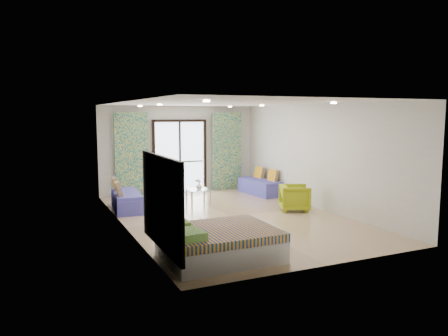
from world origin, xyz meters
name	(u,v)px	position (x,y,z in m)	size (l,w,h in m)	color
floor	(230,217)	(0.00, 0.00, 0.00)	(5.00, 7.50, 0.01)	tan
ceiling	(230,103)	(0.00, 0.00, 2.70)	(5.00, 7.50, 0.01)	silver
wall_back	(179,149)	(0.00, 3.75, 1.35)	(5.00, 0.01, 2.70)	silver
wall_front	(330,183)	(0.00, -3.75, 1.35)	(5.00, 0.01, 2.70)	silver
wall_left	(124,166)	(-2.50, 0.00, 1.35)	(0.01, 7.50, 2.70)	silver
wall_right	(317,156)	(2.50, 0.00, 1.35)	(0.01, 7.50, 2.70)	silver
balcony_door	(180,152)	(0.00, 3.72, 1.26)	(1.76, 0.08, 2.28)	black
balcony_rail	(180,162)	(0.00, 3.73, 0.95)	(1.52, 0.03, 0.04)	#595451
curtain_left	(132,155)	(-1.55, 3.57, 1.25)	(1.00, 0.10, 2.50)	beige
curtain_right	(227,151)	(1.55, 3.57, 1.25)	(1.00, 0.10, 2.50)	beige
downlight_a	(207,101)	(-1.40, -2.00, 2.67)	(0.12, 0.12, 0.02)	#FFE0B2
downlight_b	(334,103)	(1.40, -2.00, 2.67)	(0.12, 0.12, 0.02)	#FFE0B2
downlight_c	(160,105)	(-1.40, 1.00, 2.67)	(0.12, 0.12, 0.02)	#FFE0B2
downlight_d	(262,106)	(1.40, 1.00, 2.67)	(0.12, 0.12, 0.02)	#FFE0B2
downlight_e	(140,106)	(-1.40, 3.00, 2.67)	(0.12, 0.12, 0.02)	#FFE0B2
downlight_f	(230,107)	(1.40, 3.00, 2.67)	(0.12, 0.12, 0.02)	#FFE0B2
headboard	(161,203)	(-2.46, -2.69, 1.05)	(0.06, 2.10, 1.50)	black
switch_plate	(142,190)	(-2.47, -1.44, 1.05)	(0.02, 0.10, 0.10)	silver
bed	(218,243)	(-1.48, -2.69, 0.27)	(1.87, 1.53, 0.64)	silver
daybed_left	(126,200)	(-2.11, 1.78, 0.25)	(0.77, 1.68, 0.81)	#4847A9
daybed_right	(260,186)	(2.11, 2.32, 0.25)	(0.74, 1.65, 0.79)	#4847A9
coffee_table	(198,191)	(-0.13, 1.78, 0.35)	(0.63, 0.63, 0.69)	silver
vase	(199,186)	(-0.11, 1.78, 0.48)	(0.17, 0.17, 0.17)	white
armchair	(295,196)	(1.79, -0.07, 0.36)	(0.70, 0.66, 0.73)	#9EB016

